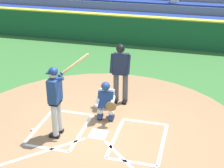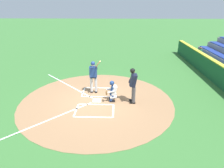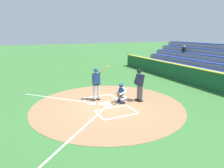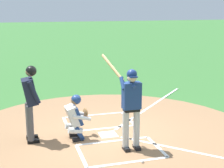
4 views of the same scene
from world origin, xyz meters
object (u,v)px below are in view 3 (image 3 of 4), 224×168
(batter, at_px, (96,82))
(catcher, at_px, (121,93))
(plate_umpire, at_px, (139,83))
(baseball, at_px, (92,96))

(batter, xyz_separation_m, catcher, (-0.97, -1.08, -0.51))
(catcher, bearing_deg, batter, 47.95)
(catcher, bearing_deg, plate_umpire, -97.58)
(batter, distance_m, baseball, 1.30)
(catcher, xyz_separation_m, plate_umpire, (-0.14, -1.05, 0.49))
(batter, height_order, catcher, batter)
(batter, relative_size, baseball, 28.76)
(catcher, distance_m, plate_umpire, 1.17)
(plate_umpire, bearing_deg, catcher, 82.42)
(batter, relative_size, catcher, 1.88)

